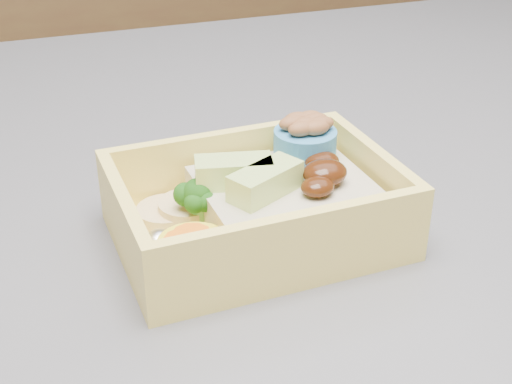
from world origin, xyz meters
name	(u,v)px	position (x,y,z in m)	size (l,w,h in m)	color
bento_box	(263,204)	(-0.21, -0.19, 0.94)	(0.19, 0.14, 0.07)	#FFE469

